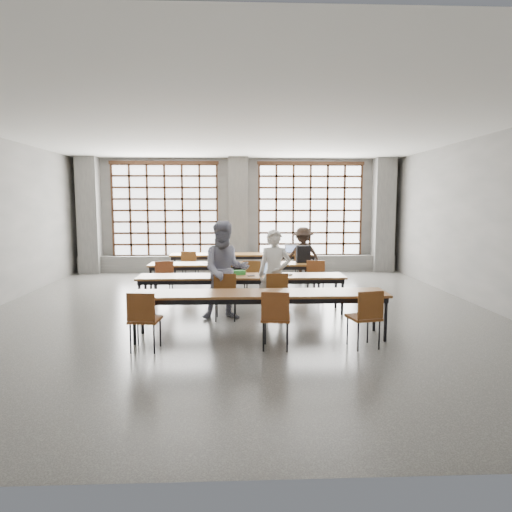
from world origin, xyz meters
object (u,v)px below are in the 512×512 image
Objects in this scene: student_male at (274,274)px; chair_near_right at (366,313)px; chair_near_mid at (276,314)px; chair_mid_right at (316,275)px; chair_back_right at (303,263)px; chair_mid_centre at (253,275)px; student_female at (225,270)px; chair_front_right at (276,291)px; backpack at (303,254)px; desk_row_a at (243,256)px; laptop_back at (291,251)px; student_back at (303,255)px; phone at (251,276)px; desk_row_d at (260,296)px; red_pouch at (145,316)px; mouse at (290,274)px; green_box at (239,273)px; desk_row_c at (242,279)px; chair_mid_left at (164,276)px; laptop_front at (270,271)px; chair_near_left at (144,315)px; chair_front_left at (225,292)px; desk_row_b at (235,266)px; plastic_bag at (275,248)px; chair_back_mid at (274,263)px; chair_back_left at (190,264)px.

chair_near_right is at bearing -48.19° from student_male.
chair_mid_right is at bearing 71.34° from chair_near_mid.
chair_mid_centre is (-1.40, -1.97, 0.00)m from chair_back_right.
chair_mid_centre is 1.82m from student_female.
chair_front_right is at bearing -105.35° from chair_back_right.
chair_near_mid is at bearing -94.80° from chair_front_right.
backpack reaches higher than chair_front_right.
laptop_back is at bearing 4.62° from desk_row_a.
phone is at bearing -92.88° from student_back.
desk_row_d is 1.79m from red_pouch.
green_box is at bearing 174.29° from mouse.
laptop_back is at bearing 78.37° from desk_row_d.
chair_front_right is 4.40× the size of red_pouch.
desk_row_c is 4.55× the size of chair_mid_left.
chair_near_right is 2.75m from laptop_front.
chair_near_left is 6.86m from laptop_back.
chair_mid_right reaches higher than desk_row_d.
chair_back_right is at bearing 91.50° from chair_near_right.
chair_front_left is at bearing -117.26° from chair_back_right.
chair_back_right reaches higher than desk_row_b.
plastic_bag is (0.03, 3.86, 0.12)m from mouse.
chair_near_left is 8.98× the size of mouse.
chair_mid_centre is at bearing -107.68° from chair_back_mid.
desk_row_a is 1.03m from chair_back_mid.
plastic_bag is (1.28, 4.34, -0.03)m from student_female.
chair_back_right is at bearing 62.74° from chair_front_left.
desk_row_d is 3.51m from chair_mid_left.
plastic_bag is at bearing 82.39° from chair_back_mid.
chair_back_right is at bearing 30.42° from chair_mid_left.
chair_near_mid is (-0.42, -5.49, 0.00)m from chair_back_mid.
student_back reaches higher than laptop_front.
chair_mid_right is at bearing -75.57° from plastic_bag.
student_female reaches higher than red_pouch.
red_pouch is at bearing -131.79° from chair_mid_right.
phone is at bearing 53.37° from red_pouch.
laptop_back is (-0.36, 6.23, 0.25)m from chair_near_right.
chair_mid_centre is 1.00× the size of chair_near_mid.
chair_back_mid is 5.96m from chair_near_left.
chair_near_mid is 1.86m from student_male.
chair_mid_left and chair_near_mid have the same top height.
phone is (0.23, -0.18, -0.04)m from green_box.
chair_near_mid is at bearing -86.58° from chair_mid_centre.
desk_row_b is at bearing 85.92° from chair_front_left.
chair_mid_centre is 1.31m from phone.
desk_row_c is 10.00× the size of backpack.
desk_row_c is 2.40m from backpack.
student_male is at bearing -126.10° from mouse.
chair_back_left is at bearing 108.15° from chair_near_mid.
chair_near_left reaches higher than red_pouch.
chair_mid_centre is (1.59, -1.97, 0.00)m from chair_back_left.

